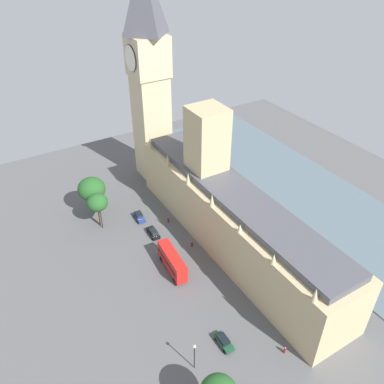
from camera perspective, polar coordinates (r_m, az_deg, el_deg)
name	(u,v)px	position (r m, az deg, el deg)	size (l,w,h in m)	color
ground_plane	(225,247)	(95.00, 4.74, -7.92)	(135.65, 135.65, 0.00)	#565659
river_thames	(319,207)	(112.04, 17.68, -2.04)	(32.32, 122.08, 0.25)	slate
parliament_building	(230,213)	(91.37, 5.48, -3.00)	(13.41, 65.65, 30.29)	tan
clock_tower	(149,73)	(108.85, -6.23, 16.57)	(9.52, 9.52, 59.14)	#CCBA8E
car_blue_far_end	(139,216)	(103.15, -7.58, -3.48)	(2.19, 4.59, 1.74)	navy
car_black_trailing	(153,233)	(97.77, -5.57, -5.81)	(2.01, 4.81, 1.74)	black
double_decker_bus_kerbside	(172,261)	(87.78, -2.86, -9.84)	(3.37, 10.67, 4.75)	red
car_dark_green_corner	(224,341)	(77.14, 4.57, -20.58)	(1.88, 4.42, 1.74)	#19472D
pedestrian_midblock	(192,244)	(94.49, -0.03, -7.48)	(0.61, 0.65, 1.55)	maroon
pedestrian_by_river_gate	(168,220)	(101.59, -3.42, -3.98)	(0.63, 0.69, 1.66)	maroon
pedestrian_leading	(285,350)	(77.95, 13.15, -21.21)	(0.62, 0.54, 1.53)	maroon
plane_tree_near_tower	(92,189)	(103.81, -14.20, 0.42)	(7.02, 7.02, 10.47)	brown
plane_tree_under_trees	(97,203)	(99.26, -13.42, -1.49)	(5.16, 5.16, 9.32)	brown
street_lamp_slot_10	(194,352)	(71.48, 0.35, -22.00)	(0.56, 0.56, 6.34)	black
street_lamp_slot_11	(101,214)	(99.98, -12.96, -3.13)	(0.56, 0.56, 6.08)	black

